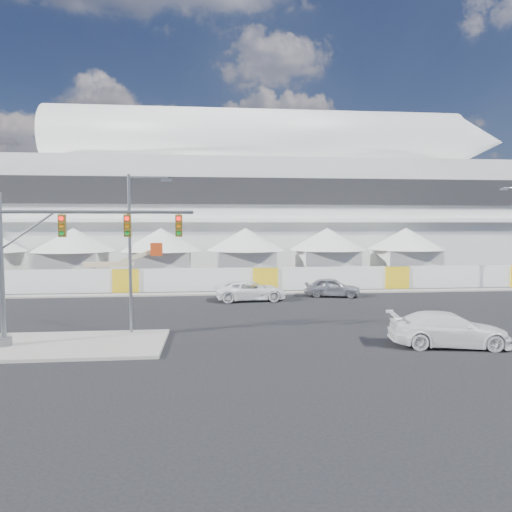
{
  "coord_description": "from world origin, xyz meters",
  "views": [
    {
      "loc": [
        1.28,
        -25.12,
        5.82
      ],
      "look_at": [
        4.75,
        10.0,
        3.35
      ],
      "focal_mm": 32.0,
      "sensor_mm": 36.0,
      "label": 1
    }
  ],
  "objects": [
    {
      "name": "streetlight_median",
      "position": [
        -2.71,
        -0.96,
        4.88
      ],
      "size": [
        2.28,
        0.23,
        8.23
      ],
      "color": "slate",
      "rests_on": "median_island"
    },
    {
      "name": "traffic_mast",
      "position": [
        -6.41,
        -3.12,
        4.11
      ],
      "size": [
        9.19,
        0.69,
        7.13
      ],
      "color": "gray",
      "rests_on": "median_island"
    },
    {
      "name": "lot_car_b",
      "position": [
        27.2,
        16.85,
        0.74
      ],
      "size": [
        2.57,
        4.62,
        1.49
      ],
      "primitive_type": "imported",
      "rotation": [
        0.0,
        0.0,
        1.77
      ],
      "color": "black",
      "rests_on": "ground"
    },
    {
      "name": "sedan_silver",
      "position": [
        10.92,
        10.46,
        0.76
      ],
      "size": [
        2.77,
        4.74,
        1.52
      ],
      "primitive_type": "imported",
      "rotation": [
        0.0,
        0.0,
        1.34
      ],
      "color": "#B4B3B8",
      "rests_on": "ground"
    },
    {
      "name": "median_island",
      "position": [
        -6.0,
        -3.0,
        0.07
      ],
      "size": [
        10.0,
        5.0,
        0.15
      ],
      "primitive_type": "cube",
      "color": "gray",
      "rests_on": "ground"
    },
    {
      "name": "boom_lift",
      "position": [
        -8.31,
        15.86,
        1.11
      ],
      "size": [
        8.28,
        2.52,
        4.12
      ],
      "rotation": [
        0.0,
        0.0,
        0.17
      ],
      "color": "#C03A12",
      "rests_on": "ground"
    },
    {
      "name": "pickup_curb",
      "position": [
        4.3,
        9.26,
        0.75
      ],
      "size": [
        2.88,
        5.58,
        1.51
      ],
      "primitive_type": "imported",
      "rotation": [
        0.0,
        0.0,
        1.64
      ],
      "color": "white",
      "rests_on": "ground"
    },
    {
      "name": "far_curb",
      "position": [
        20.0,
        12.5,
        0.06
      ],
      "size": [
        80.0,
        1.2,
        0.12
      ],
      "primitive_type": "cube",
      "color": "gray",
      "rests_on": "ground"
    },
    {
      "name": "pickup_near",
      "position": [
        12.53,
        -4.68,
        0.8
      ],
      "size": [
        3.17,
        5.85,
        1.61
      ],
      "primitive_type": "imported",
      "rotation": [
        0.0,
        0.0,
        1.4
      ],
      "color": "white",
      "rests_on": "ground"
    },
    {
      "name": "ground",
      "position": [
        0.0,
        0.0,
        0.0
      ],
      "size": [
        160.0,
        160.0,
        0.0
      ],
      "primitive_type": "plane",
      "color": "black",
      "rests_on": "ground"
    },
    {
      "name": "tent_row",
      "position": [
        0.5,
        24.0,
        3.15
      ],
      "size": [
        53.4,
        8.4,
        5.4
      ],
      "color": "silver",
      "rests_on": "ground"
    },
    {
      "name": "lot_car_a",
      "position": [
        21.68,
        17.8,
        0.64
      ],
      "size": [
        1.83,
        4.03,
        1.28
      ],
      "primitive_type": "imported",
      "rotation": [
        0.0,
        0.0,
        1.45
      ],
      "color": "silver",
      "rests_on": "ground"
    },
    {
      "name": "hoarding_fence",
      "position": [
        6.0,
        14.5,
        1.0
      ],
      "size": [
        70.0,
        0.25,
        2.0
      ],
      "primitive_type": "cube",
      "color": "white",
      "rests_on": "ground"
    },
    {
      "name": "lot_car_c",
      "position": [
        -8.49,
        18.46,
        0.67
      ],
      "size": [
        2.55,
        4.85,
        1.34
      ],
      "primitive_type": "imported",
      "rotation": [
        0.0,
        0.0,
        1.42
      ],
      "color": "#B8B8BE",
      "rests_on": "ground"
    },
    {
      "name": "stadium",
      "position": [
        8.71,
        41.5,
        9.45
      ],
      "size": [
        80.0,
        24.8,
        21.98
      ],
      "color": "silver",
      "rests_on": "ground"
    }
  ]
}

